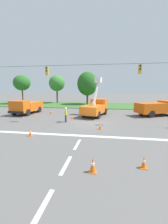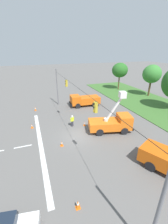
{
  "view_description": "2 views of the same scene",
  "coord_description": "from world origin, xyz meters",
  "px_view_note": "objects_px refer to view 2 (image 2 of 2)",
  "views": [
    {
      "loc": [
        2.13,
        -16.98,
        4.07
      ],
      "look_at": [
        -0.71,
        0.69,
        1.18
      ],
      "focal_mm": 24.0,
      "sensor_mm": 36.0,
      "label": 1
    },
    {
      "loc": [
        16.25,
        -5.02,
        10.65
      ],
      "look_at": [
        -1.76,
        1.55,
        2.52
      ],
      "focal_mm": 24.0,
      "sensor_mm": 36.0,
      "label": 2
    }
  ],
  "objects_px": {
    "tree_west": "(152,74)",
    "traffic_cone_foreground_right": "(84,124)",
    "traffic_cone_far_left": "(62,144)",
    "utility_truck_bucket_lift": "(112,122)",
    "road_worker": "(72,120)",
    "traffic_cone_mid_left": "(35,109)",
    "traffic_cone_near_bucket": "(32,126)",
    "utility_truck_support_near": "(84,100)",
    "tree_far_west": "(120,70)",
    "traffic_cone_mid_right": "(78,204)",
    "traffic_cone_lane_edge_a": "(95,110)"
  },
  "relations": [
    {
      "from": "traffic_cone_foreground_right",
      "to": "traffic_cone_lane_edge_a",
      "type": "distance_m",
      "value": 5.66
    },
    {
      "from": "utility_truck_bucket_lift",
      "to": "traffic_cone_far_left",
      "type": "height_order",
      "value": "utility_truck_bucket_lift"
    },
    {
      "from": "utility_truck_support_near",
      "to": "traffic_cone_mid_left",
      "type": "relative_size",
      "value": 7.89
    },
    {
      "from": "road_worker",
      "to": "utility_truck_support_near",
      "type": "bearing_deg",
      "value": 148.77
    },
    {
      "from": "utility_truck_bucket_lift",
      "to": "traffic_cone_mid_left",
      "type": "xyz_separation_m",
      "value": [
        -11.5,
        -9.61,
        -0.94
      ]
    },
    {
      "from": "road_worker",
      "to": "traffic_cone_mid_right",
      "type": "distance_m",
      "value": 12.5
    },
    {
      "from": "road_worker",
      "to": "traffic_cone_foreground_right",
      "type": "bearing_deg",
      "value": 77.58
    },
    {
      "from": "traffic_cone_foreground_right",
      "to": "traffic_cone_near_bucket",
      "type": "bearing_deg",
      "value": -104.28
    },
    {
      "from": "traffic_cone_mid_left",
      "to": "traffic_cone_lane_edge_a",
      "type": "distance_m",
      "value": 11.03
    },
    {
      "from": "tree_far_west",
      "to": "road_worker",
      "type": "bearing_deg",
      "value": -47.69
    },
    {
      "from": "utility_truck_support_near",
      "to": "road_worker",
      "type": "xyz_separation_m",
      "value": [
        7.69,
        -4.66,
        -0.18
      ]
    },
    {
      "from": "tree_west",
      "to": "traffic_cone_foreground_right",
      "type": "distance_m",
      "value": 22.39
    },
    {
      "from": "utility_truck_support_near",
      "to": "traffic_cone_lane_edge_a",
      "type": "bearing_deg",
      "value": 10.45
    },
    {
      "from": "tree_far_west",
      "to": "traffic_cone_foreground_right",
      "type": "bearing_deg",
      "value": -44.14
    },
    {
      "from": "road_worker",
      "to": "traffic_cone_far_left",
      "type": "height_order",
      "value": "road_worker"
    },
    {
      "from": "traffic_cone_far_left",
      "to": "traffic_cone_mid_left",
      "type": "bearing_deg",
      "value": -169.79
    },
    {
      "from": "utility_truck_bucket_lift",
      "to": "traffic_cone_mid_right",
      "type": "distance_m",
      "value": 11.92
    },
    {
      "from": "traffic_cone_foreground_right",
      "to": "traffic_cone_mid_right",
      "type": "height_order",
      "value": "traffic_cone_mid_right"
    },
    {
      "from": "tree_far_west",
      "to": "traffic_cone_lane_edge_a",
      "type": "height_order",
      "value": "tree_far_west"
    },
    {
      "from": "tree_west",
      "to": "utility_truck_support_near",
      "type": "height_order",
      "value": "tree_west"
    },
    {
      "from": "tree_west",
      "to": "utility_truck_support_near",
      "type": "xyz_separation_m",
      "value": [
        0.88,
        -16.99,
        -4.08
      ]
    },
    {
      "from": "traffic_cone_mid_left",
      "to": "traffic_cone_near_bucket",
      "type": "relative_size",
      "value": 1.18
    },
    {
      "from": "tree_far_west",
      "to": "tree_west",
      "type": "distance_m",
      "value": 8.69
    },
    {
      "from": "tree_far_west",
      "to": "traffic_cone_mid_left",
      "type": "bearing_deg",
      "value": -70.29
    },
    {
      "from": "tree_west",
      "to": "road_worker",
      "type": "height_order",
      "value": "tree_west"
    },
    {
      "from": "utility_truck_support_near",
      "to": "traffic_cone_near_bucket",
      "type": "bearing_deg",
      "value": -59.08
    },
    {
      "from": "traffic_cone_near_bucket",
      "to": "road_worker",
      "type": "bearing_deg",
      "value": 75.15
    },
    {
      "from": "traffic_cone_mid_left",
      "to": "tree_far_west",
      "type": "bearing_deg",
      "value": 109.71
    },
    {
      "from": "utility_truck_bucket_lift",
      "to": "road_worker",
      "type": "bearing_deg",
      "value": -123.58
    },
    {
      "from": "tree_west",
      "to": "traffic_cone_foreground_right",
      "type": "relative_size",
      "value": 12.32
    },
    {
      "from": "road_worker",
      "to": "traffic_cone_foreground_right",
      "type": "height_order",
      "value": "road_worker"
    },
    {
      "from": "tree_west",
      "to": "road_worker",
      "type": "xyz_separation_m",
      "value": [
        8.57,
        -21.66,
        -4.26
      ]
    },
    {
      "from": "traffic_cone_mid_left",
      "to": "traffic_cone_far_left",
      "type": "relative_size",
      "value": 1.22
    },
    {
      "from": "utility_truck_bucket_lift",
      "to": "road_worker",
      "type": "xyz_separation_m",
      "value": [
        -3.19,
        -4.81,
        -0.32
      ]
    },
    {
      "from": "traffic_cone_mid_left",
      "to": "traffic_cone_near_bucket",
      "type": "distance_m",
      "value": 6.86
    },
    {
      "from": "tree_west",
      "to": "traffic_cone_far_left",
      "type": "xyz_separation_m",
      "value": [
        12.84,
        -24.19,
        -4.96
      ]
    },
    {
      "from": "tree_west",
      "to": "road_worker",
      "type": "bearing_deg",
      "value": -68.41
    },
    {
      "from": "traffic_cone_foreground_right",
      "to": "traffic_cone_far_left",
      "type": "height_order",
      "value": "traffic_cone_far_left"
    },
    {
      "from": "utility_truck_bucket_lift",
      "to": "traffic_cone_lane_edge_a",
      "type": "distance_m",
      "value": 7.25
    },
    {
      "from": "traffic_cone_mid_right",
      "to": "traffic_cone_lane_edge_a",
      "type": "xyz_separation_m",
      "value": [
        -16.08,
        8.4,
        -0.01
      ]
    },
    {
      "from": "tree_far_west",
      "to": "tree_west",
      "type": "bearing_deg",
      "value": 23.72
    },
    {
      "from": "utility_truck_bucket_lift",
      "to": "traffic_cone_foreground_right",
      "type": "height_order",
      "value": "utility_truck_bucket_lift"
    },
    {
      "from": "road_worker",
      "to": "traffic_cone_mid_right",
      "type": "bearing_deg",
      "value": -14.16
    },
    {
      "from": "tree_west",
      "to": "traffic_cone_far_left",
      "type": "height_order",
      "value": "tree_west"
    },
    {
      "from": "traffic_cone_mid_right",
      "to": "traffic_cone_near_bucket",
      "type": "xyz_separation_m",
      "value": [
        -13.61,
        -2.61,
        -0.06
      ]
    },
    {
      "from": "utility_truck_bucket_lift",
      "to": "traffic_cone_foreground_right",
      "type": "xyz_separation_m",
      "value": [
        -2.81,
        -3.06,
        -1.03
      ]
    },
    {
      "from": "traffic_cone_mid_left",
      "to": "tree_west",
      "type": "bearing_deg",
      "value": 90.57
    },
    {
      "from": "tree_west",
      "to": "traffic_cone_near_bucket",
      "type": "height_order",
      "value": "tree_west"
    },
    {
      "from": "utility_truck_bucket_lift",
      "to": "utility_truck_support_near",
      "type": "distance_m",
      "value": 10.89
    },
    {
      "from": "traffic_cone_mid_right",
      "to": "traffic_cone_lane_edge_a",
      "type": "height_order",
      "value": "traffic_cone_mid_right"
    }
  ]
}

